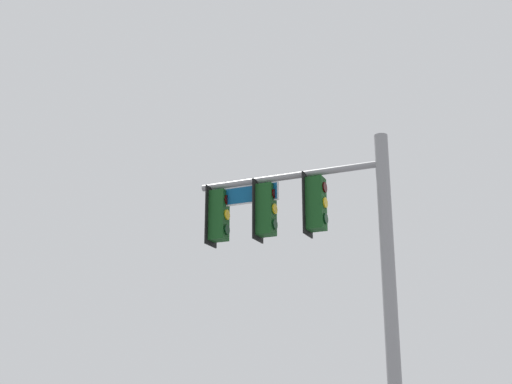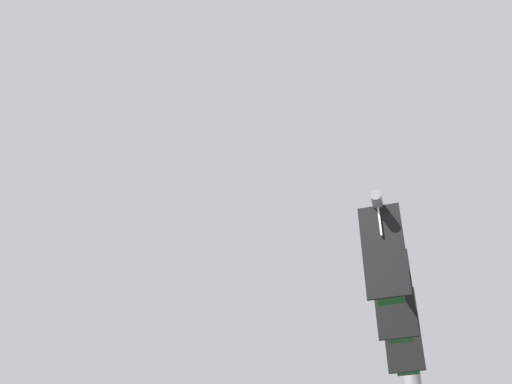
% 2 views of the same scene
% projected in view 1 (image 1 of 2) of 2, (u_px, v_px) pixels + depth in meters
% --- Properties ---
extents(signal_pole_near, '(4.15, 0.79, 7.24)m').
position_uv_depth(signal_pole_near, '(323.00, 255.00, 14.12)').
color(signal_pole_near, gray).
rests_on(signal_pole_near, ground_plane).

